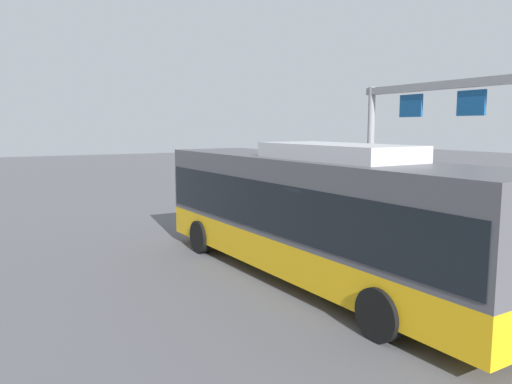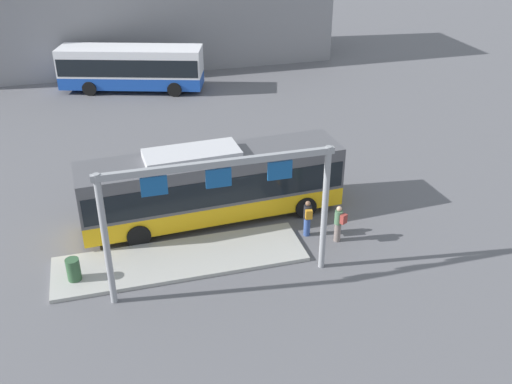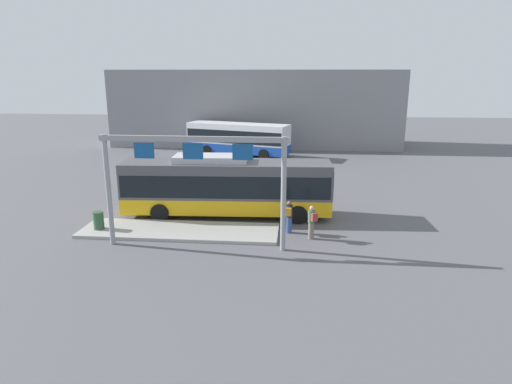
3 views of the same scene
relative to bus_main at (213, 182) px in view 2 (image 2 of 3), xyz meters
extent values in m
plane|color=#56565B|center=(0.01, 0.00, -1.81)|extent=(120.00, 120.00, 0.00)
cube|color=#9E9E99|center=(-1.98, -2.93, -1.73)|extent=(10.00, 2.80, 0.16)
cube|color=#EAAD14|center=(0.01, 0.00, -1.04)|extent=(11.59, 3.07, 0.85)
cube|color=#4C4C51|center=(0.01, 0.00, 0.34)|extent=(11.59, 3.07, 1.90)
cube|color=black|center=(0.01, 0.00, 0.14)|extent=(11.36, 3.10, 1.20)
cube|color=black|center=(5.76, 0.29, 0.24)|extent=(0.15, 2.12, 1.50)
cube|color=#B7B7BC|center=(-0.85, -0.04, 1.47)|extent=(4.10, 1.95, 0.36)
cube|color=orange|center=(5.69, 0.28, 1.09)|extent=(0.21, 1.75, 0.28)
cylinder|color=black|center=(3.88, 1.40, -1.31)|extent=(1.01, 0.35, 1.00)
cylinder|color=black|center=(4.00, -1.00, -1.31)|extent=(1.01, 0.35, 1.00)
cylinder|color=black|center=(-3.59, 1.02, -1.31)|extent=(1.01, 0.35, 1.00)
cylinder|color=black|center=(-3.47, -1.37, -1.31)|extent=(1.01, 0.35, 1.00)
cube|color=#1947AD|center=(-1.89, 18.97, -1.04)|extent=(10.27, 5.39, 0.85)
cube|color=silver|center=(-1.89, 18.97, 0.34)|extent=(10.27, 5.39, 1.90)
cube|color=black|center=(-1.89, 18.97, 0.14)|extent=(10.09, 5.37, 1.20)
cylinder|color=black|center=(1.51, 19.15, -1.31)|extent=(1.04, 0.59, 1.00)
cylinder|color=black|center=(0.79, 16.86, -1.31)|extent=(1.04, 0.59, 1.00)
cylinder|color=black|center=(-4.19, 20.95, -1.31)|extent=(1.04, 0.59, 1.00)
cylinder|color=black|center=(-4.91, 18.67, -1.31)|extent=(1.04, 0.59, 1.00)
cylinder|color=#334C8C|center=(3.54, -2.47, -1.39)|extent=(0.32, 0.32, 0.85)
cylinder|color=black|center=(3.54, -2.47, -0.66)|extent=(0.39, 0.39, 0.60)
sphere|color=brown|center=(3.54, -2.47, -0.25)|extent=(0.22, 0.22, 0.22)
cube|color=#BF7F1E|center=(3.51, -2.73, -0.63)|extent=(0.30, 0.22, 0.40)
cylinder|color=slate|center=(4.63, -3.23, -1.39)|extent=(0.38, 0.38, 0.85)
cylinder|color=#476B4C|center=(4.63, -3.23, -0.66)|extent=(0.46, 0.46, 0.60)
sphere|color=tan|center=(4.63, -3.23, -0.25)|extent=(0.22, 0.22, 0.22)
cube|color=maroon|center=(4.76, -3.46, -0.63)|extent=(0.33, 0.29, 0.40)
cylinder|color=gray|center=(-4.72, -4.80, 0.79)|extent=(0.24, 0.24, 5.20)
cylinder|color=gray|center=(3.31, -4.80, 0.79)|extent=(0.24, 0.24, 5.20)
cube|color=gray|center=(-0.70, -4.80, 3.24)|extent=(8.43, 0.20, 0.24)
cube|color=#144C8C|center=(-2.91, -4.80, 2.69)|extent=(0.90, 0.08, 0.70)
cube|color=#144C8C|center=(-0.70, -4.80, 2.69)|extent=(0.90, 0.08, 0.70)
cube|color=#144C8C|center=(1.51, -4.80, 2.69)|extent=(0.90, 0.08, 0.70)
cube|color=gray|center=(-0.81, 26.33, 2.24)|extent=(30.86, 8.00, 8.11)
cylinder|color=#2D5133|center=(-6.07, -3.26, -1.20)|extent=(0.52, 0.52, 0.90)
camera|label=1|loc=(-10.07, 7.15, 2.05)|focal=35.08mm
camera|label=2|loc=(-4.25, -22.28, 11.84)|focal=40.93mm
camera|label=3|loc=(3.89, -23.98, 6.06)|focal=31.52mm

